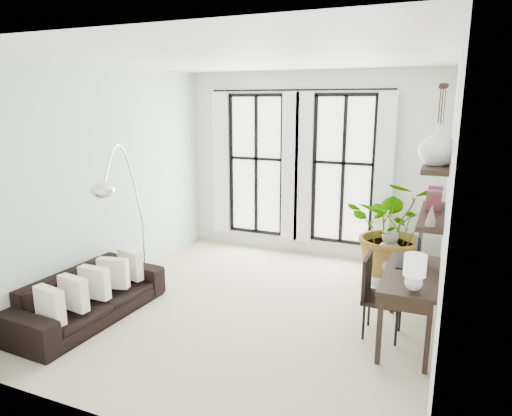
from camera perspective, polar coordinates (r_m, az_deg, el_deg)
The scene contains 16 objects.
floor at distance 6.24m, azimuth -0.24°, elevation -12.38°, with size 5.00×5.00×0.00m, color beige.
ceiling at distance 5.65m, azimuth -0.27°, elevation 18.34°, with size 5.00×5.00×0.00m, color white.
wall_left at distance 6.92m, azimuth -17.71°, elevation 3.47°, with size 5.00×5.00×0.00m, color silver.
wall_right at distance 5.29m, azimuth 22.78°, elevation 0.23°, with size 5.00×5.00×0.00m, color white.
wall_back at distance 8.06m, azimuth 6.74°, elevation 5.31°, with size 4.50×4.50×0.00m, color white.
windows at distance 8.06m, azimuth 5.22°, elevation 5.06°, with size 3.26×0.13×2.65m.
wall_shelves at distance 5.23m, azimuth 21.37°, elevation 1.63°, with size 0.25×1.30×0.60m.
sofa at distance 6.21m, azimuth -20.09°, elevation -10.30°, with size 2.06×0.81×0.60m, color black.
throw_pillows at distance 6.07m, azimuth -19.54°, elevation -8.77°, with size 0.40×1.52×0.40m.
plant at distance 7.22m, azimuth 17.02°, elevation -2.64°, with size 1.43×1.24×1.59m, color #2D7228.
desk at distance 5.42m, azimuth 18.71°, elevation -8.47°, with size 0.59×1.39×1.21m.
desk_chair at distance 5.56m, azimuth 14.78°, elevation -9.97°, with size 0.46×0.46×0.96m.
arc_lamp at distance 6.24m, azimuth -16.29°, elevation 3.38°, with size 0.71×1.55×2.17m.
buddha at distance 7.13m, azimuth 16.23°, elevation -6.40°, with size 0.49×0.49×0.87m.
vase_a at distance 4.87m, azimuth 21.79°, elevation 7.22°, with size 0.37×0.37×0.38m, color white.
vase_b at distance 5.27m, azimuth 21.90°, elevation 7.60°, with size 0.37×0.37×0.38m, color white.
Camera 1 is at (2.20, -5.18, 2.69)m, focal length 32.00 mm.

